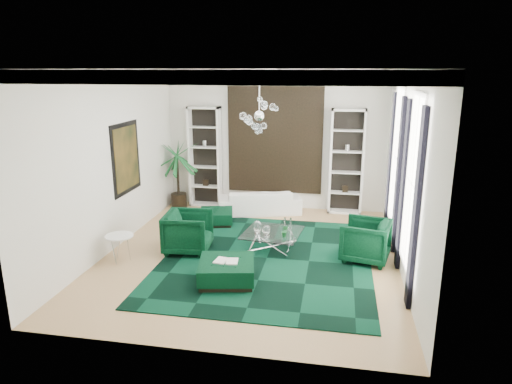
% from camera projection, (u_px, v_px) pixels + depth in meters
% --- Properties ---
extents(floor, '(6.00, 7.00, 0.02)m').
position_uv_depth(floor, '(251.00, 254.00, 9.66)').
color(floor, tan).
rests_on(floor, ground).
extents(ceiling, '(6.00, 7.00, 0.02)m').
position_uv_depth(ceiling, '(251.00, 68.00, 8.66)').
color(ceiling, white).
rests_on(ceiling, ground).
extents(wall_back, '(6.00, 0.02, 3.80)m').
position_uv_depth(wall_back, '(275.00, 140.00, 12.49)').
color(wall_back, silver).
rests_on(wall_back, ground).
extents(wall_front, '(6.00, 0.02, 3.80)m').
position_uv_depth(wall_front, '(199.00, 222.00, 5.83)').
color(wall_front, silver).
rests_on(wall_front, ground).
extents(wall_left, '(0.02, 7.00, 3.80)m').
position_uv_depth(wall_left, '(112.00, 161.00, 9.68)').
color(wall_left, silver).
rests_on(wall_left, ground).
extents(wall_right, '(0.02, 7.00, 3.80)m').
position_uv_depth(wall_right, '(407.00, 172.00, 8.64)').
color(wall_right, silver).
rests_on(wall_right, ground).
extents(crown_molding, '(6.00, 7.00, 0.18)m').
position_uv_depth(crown_molding, '(251.00, 74.00, 8.69)').
color(crown_molding, white).
rests_on(crown_molding, ceiling).
extents(ceiling_medallion, '(0.90, 0.90, 0.05)m').
position_uv_depth(ceiling_medallion, '(254.00, 70.00, 8.95)').
color(ceiling_medallion, white).
rests_on(ceiling_medallion, ceiling).
extents(tapestry, '(2.50, 0.06, 2.80)m').
position_uv_depth(tapestry, '(275.00, 140.00, 12.44)').
color(tapestry, black).
rests_on(tapestry, wall_back).
extents(shelving_left, '(0.90, 0.38, 2.80)m').
position_uv_depth(shelving_left, '(205.00, 157.00, 12.77)').
color(shelving_left, white).
rests_on(shelving_left, floor).
extents(shelving_right, '(0.90, 0.38, 2.80)m').
position_uv_depth(shelving_right, '(347.00, 162.00, 12.09)').
color(shelving_right, white).
rests_on(shelving_right, floor).
extents(painting, '(0.04, 1.30, 1.60)m').
position_uv_depth(painting, '(127.00, 158.00, 10.25)').
color(painting, black).
rests_on(painting, wall_left).
extents(window_near, '(0.03, 1.10, 2.90)m').
position_uv_depth(window_near, '(412.00, 184.00, 7.79)').
color(window_near, white).
rests_on(window_near, wall_right).
extents(curtain_near_a, '(0.07, 0.30, 3.25)m').
position_uv_depth(curtain_near_a, '(416.00, 211.00, 7.12)').
color(curtain_near_a, black).
rests_on(curtain_near_a, floor).
extents(curtain_near_b, '(0.07, 0.30, 3.25)m').
position_uv_depth(curtain_near_b, '(403.00, 186.00, 8.60)').
color(curtain_near_b, black).
rests_on(curtain_near_b, floor).
extents(window_far, '(0.03, 1.10, 2.90)m').
position_uv_depth(window_far, '(397.00, 157.00, 10.07)').
color(window_far, white).
rests_on(window_far, wall_right).
extents(curtain_far_a, '(0.07, 0.30, 3.25)m').
position_uv_depth(curtain_far_a, '(398.00, 176.00, 9.40)').
color(curtain_far_a, black).
rests_on(curtain_far_a, floor).
extents(curtain_far_b, '(0.07, 0.30, 3.25)m').
position_uv_depth(curtain_far_b, '(390.00, 162.00, 10.88)').
color(curtain_far_b, black).
rests_on(curtain_far_b, floor).
extents(rug, '(4.20, 5.00, 0.02)m').
position_uv_depth(rug, '(267.00, 258.00, 9.41)').
color(rug, black).
rests_on(rug, floor).
extents(sofa, '(2.35, 1.45, 0.64)m').
position_uv_depth(sofa, '(259.00, 201.00, 12.34)').
color(sofa, white).
rests_on(sofa, floor).
extents(armchair_left, '(1.03, 1.01, 0.87)m').
position_uv_depth(armchair_left, '(188.00, 232.00, 9.70)').
color(armchair_left, black).
rests_on(armchair_left, floor).
extents(armchair_right, '(1.11, 1.09, 0.85)m').
position_uv_depth(armchair_right, '(365.00, 241.00, 9.25)').
color(armchair_right, black).
rests_on(armchair_right, floor).
extents(coffee_table, '(1.31, 1.31, 0.40)m').
position_uv_depth(coffee_table, '(272.00, 241.00, 9.84)').
color(coffee_table, white).
rests_on(coffee_table, floor).
extents(ottoman_side, '(0.97, 0.97, 0.36)m').
position_uv_depth(ottoman_side, '(216.00, 217.00, 11.48)').
color(ottoman_side, black).
rests_on(ottoman_side, floor).
extents(ottoman_front, '(1.17, 1.17, 0.40)m').
position_uv_depth(ottoman_front, '(227.00, 271.00, 8.37)').
color(ottoman_front, black).
rests_on(ottoman_front, floor).
extents(book, '(0.44, 0.29, 0.03)m').
position_uv_depth(book, '(227.00, 261.00, 8.31)').
color(book, white).
rests_on(book, ottoman_front).
extents(side_table, '(0.62, 0.62, 0.54)m').
position_uv_depth(side_table, '(120.00, 248.00, 9.25)').
color(side_table, white).
rests_on(side_table, floor).
extents(palm, '(1.52, 1.52, 2.41)m').
position_uv_depth(palm, '(177.00, 166.00, 12.61)').
color(palm, '#18632C').
rests_on(palm, floor).
extents(chandelier, '(1.02, 1.02, 0.79)m').
position_uv_depth(chandelier, '(259.00, 116.00, 9.44)').
color(chandelier, white).
rests_on(chandelier, ceiling).
extents(table_plant, '(0.18, 0.16, 0.26)m').
position_uv_depth(table_plant, '(285.00, 231.00, 9.47)').
color(table_plant, '#18632C').
rests_on(table_plant, coffee_table).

